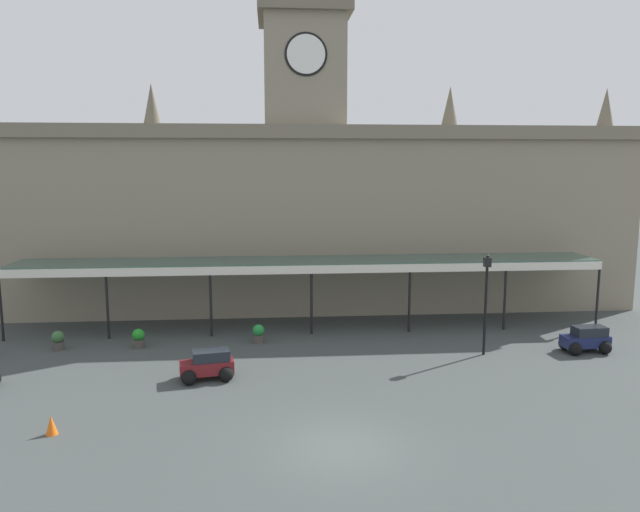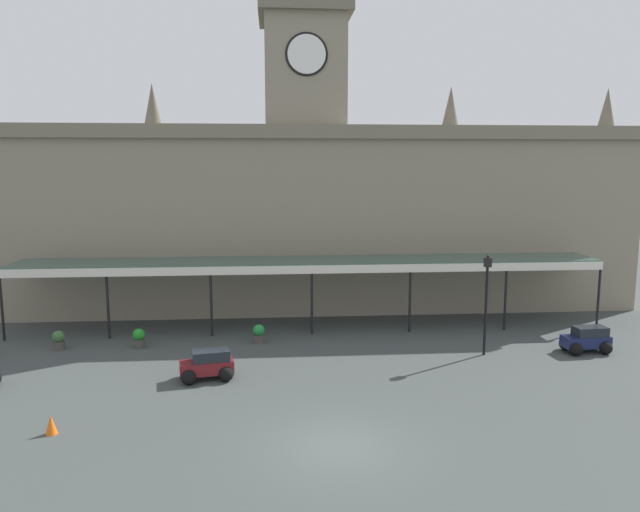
{
  "view_description": "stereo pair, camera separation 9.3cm",
  "coord_description": "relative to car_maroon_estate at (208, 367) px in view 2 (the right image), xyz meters",
  "views": [
    {
      "loc": [
        -2.14,
        -18.09,
        9.06
      ],
      "look_at": [
        0.0,
        7.65,
        5.12
      ],
      "focal_mm": 33.51,
      "sensor_mm": 36.0,
      "label": 1
    },
    {
      "loc": [
        -2.04,
        -18.1,
        9.06
      ],
      "look_at": [
        0.0,
        7.65,
        5.12
      ],
      "focal_mm": 33.51,
      "sensor_mm": 36.0,
      "label": 2
    }
  ],
  "objects": [
    {
      "name": "planter_near_kerb",
      "position": [
        2.07,
        5.18,
        -0.07
      ],
      "size": [
        0.6,
        0.6,
        0.96
      ],
      "color": "#47423D",
      "rests_on": "ground"
    },
    {
      "name": "traffic_cone",
      "position": [
        -4.75,
        -4.89,
        -0.23
      ],
      "size": [
        0.4,
        0.4,
        0.66
      ],
      "primitive_type": "cone",
      "color": "orange",
      "rests_on": "ground"
    },
    {
      "name": "car_maroon_estate",
      "position": [
        0.0,
        0.0,
        0.0
      ],
      "size": [
        2.38,
        1.81,
        1.27
      ],
      "color": "maroon",
      "rests_on": "ground"
    },
    {
      "name": "victorian_lamppost",
      "position": [
        12.94,
        2.33,
        2.47
      ],
      "size": [
        0.3,
        0.3,
        4.87
      ],
      "color": "black",
      "rests_on": "ground"
    },
    {
      "name": "planter_forecourt_centre",
      "position": [
        -7.81,
        4.8,
        -0.07
      ],
      "size": [
        0.6,
        0.6,
        0.96
      ],
      "color": "#47423D",
      "rests_on": "ground"
    },
    {
      "name": "ground_plane",
      "position": [
        4.89,
        -6.62,
        -0.56
      ],
      "size": [
        140.0,
        140.0,
        0.0
      ],
      "primitive_type": "plane",
      "color": "#3E4443"
    },
    {
      "name": "entrance_canopy",
      "position": [
        4.89,
        7.84,
        3.13
      ],
      "size": [
        32.31,
        3.26,
        3.85
      ],
      "color": "#38564C",
      "rests_on": "ground"
    },
    {
      "name": "station_building",
      "position": [
        4.89,
        13.19,
        5.74
      ],
      "size": [
        41.17,
        6.24,
        18.79
      ],
      "color": "gray",
      "rests_on": "ground"
    },
    {
      "name": "planter_by_canopy",
      "position": [
        -3.91,
        4.84,
        -0.07
      ],
      "size": [
        0.6,
        0.6,
        0.96
      ],
      "color": "#47423D",
      "rests_on": "ground"
    },
    {
      "name": "car_navy_estate",
      "position": [
        18.07,
        2.33,
        0.0
      ],
      "size": [
        2.3,
        1.63,
        1.27
      ],
      "color": "#19214C",
      "rests_on": "ground"
    }
  ]
}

